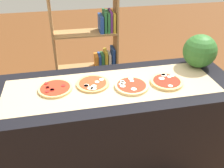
# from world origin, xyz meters

# --- Properties ---
(ground_plane) EXTENTS (12.00, 12.00, 0.00)m
(ground_plane) POSITION_xyz_m (0.00, 0.00, 0.00)
(ground_plane) COLOR brown
(counter) EXTENTS (2.03, 0.74, 0.94)m
(counter) POSITION_xyz_m (0.00, 0.00, 0.47)
(counter) COLOR black
(counter) RESTS_ON ground_plane
(parchment_paper) EXTENTS (1.67, 0.51, 0.00)m
(parchment_paper) POSITION_xyz_m (0.00, 0.00, 0.94)
(parchment_paper) COLOR tan
(parchment_paper) RESTS_ON counter
(pizza_pepperoni_0) EXTENTS (0.26, 0.26, 0.03)m
(pizza_pepperoni_0) POSITION_xyz_m (-0.44, 0.04, 0.96)
(pizza_pepperoni_0) COLOR #DBB26B
(pizza_pepperoni_0) RESTS_ON parchment_paper
(pizza_mozzarella_1) EXTENTS (0.26, 0.26, 0.02)m
(pizza_mozzarella_1) POSITION_xyz_m (-0.15, 0.05, 0.96)
(pizza_mozzarella_1) COLOR tan
(pizza_mozzarella_1) RESTS_ON parchment_paper
(pizza_mozzarella_2) EXTENTS (0.26, 0.26, 0.03)m
(pizza_mozzarella_2) POSITION_xyz_m (0.14, -0.05, 0.96)
(pizza_mozzarella_2) COLOR #E5C17F
(pizza_mozzarella_2) RESTS_ON parchment_paper
(pizza_mozzarella_3) EXTENTS (0.26, 0.26, 0.03)m
(pizza_mozzarella_3) POSITION_xyz_m (0.44, -0.05, 0.96)
(pizza_mozzarella_3) COLOR #DBB26B
(pizza_mozzarella_3) RESTS_ON parchment_paper
(watermelon) EXTENTS (0.29, 0.29, 0.29)m
(watermelon) POSITION_xyz_m (0.83, 0.18, 1.09)
(watermelon) COLOR #2D6628
(watermelon) RESTS_ON counter
(bookshelf) EXTENTS (0.78, 0.29, 1.44)m
(bookshelf) POSITION_xyz_m (0.03, 1.21, 0.65)
(bookshelf) COLOR #A87A47
(bookshelf) RESTS_ON ground_plane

